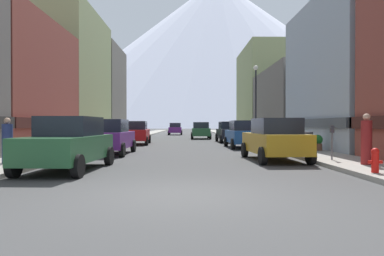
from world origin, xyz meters
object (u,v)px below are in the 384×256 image
object	(u,v)px
car_right_1	(243,134)
trash_bin_right	(307,141)
potted_plant_0	(86,136)
streetlamp_right	(256,92)
parking_meter_near	(332,138)
fire_hydrant_near	(375,159)
car_left_2	(136,133)
car_right_2	(229,132)
potted_plant_2	(64,139)
car_left_1	(110,137)
car_driving_1	(175,129)
car_right_0	(275,139)
car_driving_0	(201,130)
potted_plant_1	(318,142)
pedestrian_0	(7,142)
car_left_0	(69,143)
pedestrian_1	(366,141)

from	to	relation	value
car_right_1	trash_bin_right	bearing A→B (deg)	-62.05
potted_plant_0	streetlamp_right	distance (m)	12.90
car_right_1	parking_meter_near	xyz separation A→B (m)	(1.95, -9.40, 0.11)
car_right_1	fire_hydrant_near	xyz separation A→B (m)	(1.65, -13.12, -0.37)
car_left_2	car_right_2	world-z (taller)	same
car_left_2	streetlamp_right	world-z (taller)	streetlamp_right
parking_meter_near	potted_plant_0	distance (m)	17.09
trash_bin_right	potted_plant_0	xyz separation A→B (m)	(-13.35, 6.78, 0.09)
parking_meter_near	potted_plant_2	xyz separation A→B (m)	(-12.75, 6.97, -0.35)
car_left_1	potted_plant_2	distance (m)	4.09
car_right_2	car_driving_1	xyz separation A→B (m)	(-5.40, 22.54, 0.00)
car_right_0	trash_bin_right	xyz separation A→B (m)	(2.55, 3.42, -0.26)
car_driving_0	potted_plant_1	size ratio (longest dim) A/B	5.26
car_right_0	trash_bin_right	bearing A→B (deg)	53.36
pedestrian_0	car_driving_0	bearing A→B (deg)	72.77
car_left_1	potted_plant_0	world-z (taller)	car_left_1
car_driving_0	car_left_0	bearing A→B (deg)	-101.64
car_left_0	streetlamp_right	world-z (taller)	streetlamp_right
car_left_1	car_right_0	distance (m)	8.27
car_driving_1	potted_plant_2	world-z (taller)	car_driving_1
car_left_0	car_right_0	world-z (taller)	same
car_right_2	potted_plant_0	xyz separation A→B (m)	(-10.80, -5.55, -0.17)
fire_hydrant_near	trash_bin_right	distance (m)	8.37
car_left_2	trash_bin_right	bearing A→B (deg)	-41.82
potted_plant_0	potted_plant_2	xyz separation A→B (m)	(0.00, -4.40, -0.07)
car_right_0	car_driving_1	size ratio (longest dim) A/B	1.02
car_left_2	car_driving_0	xyz separation A→B (m)	(5.40, 10.61, 0.00)
fire_hydrant_near	pedestrian_0	xyz separation A→B (m)	(-11.70, 2.70, 0.36)
fire_hydrant_near	parking_meter_near	xyz separation A→B (m)	(0.30, 3.73, 0.49)
car_left_2	pedestrian_1	distance (m)	18.34
trash_bin_right	parking_meter_near	bearing A→B (deg)	-97.45
potted_plant_0	potted_plant_1	world-z (taller)	potted_plant_0
car_right_0	streetlamp_right	distance (m)	12.51
pedestrian_0	parking_meter_near	bearing A→B (deg)	4.91
parking_meter_near	trash_bin_right	bearing A→B (deg)	82.55
car_left_2	pedestrian_0	bearing A→B (deg)	-99.47
car_left_2	fire_hydrant_near	distance (m)	19.71
car_left_0	fire_hydrant_near	bearing A→B (deg)	-11.10
pedestrian_0	streetlamp_right	distance (m)	18.61
car_right_1	car_driving_0	bearing A→B (deg)	98.42
car_right_0	car_right_2	size ratio (longest dim) A/B	1.01
car_left_0	fire_hydrant_near	world-z (taller)	car_left_0
car_driving_0	fire_hydrant_near	bearing A→B (deg)	-82.17
pedestrian_0	car_right_1	bearing A→B (deg)	46.05
car_right_1	car_right_0	bearing A→B (deg)	-89.99
fire_hydrant_near	trash_bin_right	xyz separation A→B (m)	(0.90, 8.32, 0.12)
car_driving_1	potted_plant_2	xyz separation A→B (m)	(-5.40, -32.49, -0.23)
car_left_2	trash_bin_right	distance (m)	13.62
car_right_2	pedestrian_0	distance (m)	20.57
car_driving_0	streetlamp_right	size ratio (longest dim) A/B	0.75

